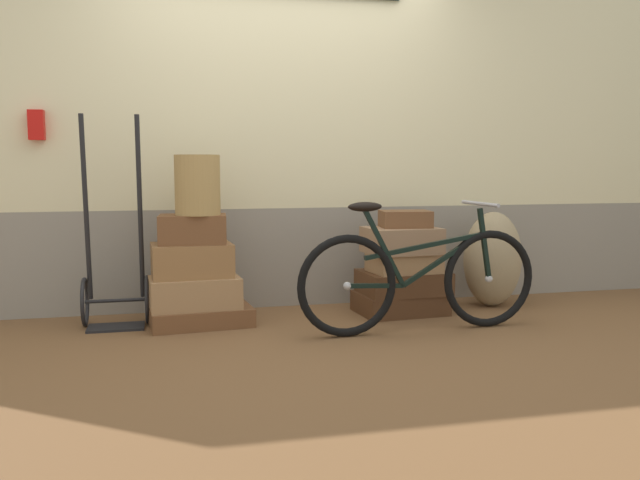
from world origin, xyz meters
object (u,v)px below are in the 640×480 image
(suitcase_1, at_px, (195,292))
(bicycle, at_px, (419,279))
(suitcase_5, at_px, (403,282))
(suitcase_4, at_px, (400,303))
(suitcase_6, at_px, (404,262))
(suitcase_7, at_px, (402,240))
(suitcase_3, at_px, (193,229))
(luggage_trolley, at_px, (116,280))
(burlap_sack, at_px, (493,259))
(suitcase_8, at_px, (405,219))
(suitcase_2, at_px, (192,260))
(suitcase_0, at_px, (200,315))
(wicker_basket, at_px, (197,185))

(suitcase_1, xyz_separation_m, bicycle, (1.39, -0.50, 0.12))
(suitcase_5, height_order, bicycle, bicycle)
(suitcase_4, bearing_deg, suitcase_6, -80.94)
(suitcase_1, height_order, suitcase_7, suitcase_7)
(suitcase_3, xyz_separation_m, suitcase_5, (1.48, -0.01, -0.42))
(suitcase_1, xyz_separation_m, luggage_trolley, (-0.51, 0.13, 0.08))
(suitcase_6, height_order, burlap_sack, burlap_sack)
(suitcase_5, distance_m, suitcase_8, 0.46)
(suitcase_2, relative_size, suitcase_8, 1.51)
(bicycle, bearing_deg, suitcase_7, 82.85)
(suitcase_5, relative_size, burlap_sack, 0.84)
(suitcase_1, bearing_deg, burlap_sack, -1.39)
(suitcase_3, relative_size, burlap_sack, 0.61)
(suitcase_0, height_order, suitcase_3, suitcase_3)
(suitcase_4, xyz_separation_m, wicker_basket, (-1.43, -0.02, 0.86))
(suitcase_2, xyz_separation_m, luggage_trolley, (-0.50, 0.08, -0.13))
(burlap_sack, bearing_deg, suitcase_8, -172.68)
(suitcase_4, relative_size, suitcase_5, 1.00)
(wicker_basket, bearing_deg, suitcase_7, -0.99)
(luggage_trolley, bearing_deg, burlap_sack, -0.40)
(suitcase_4, height_order, bicycle, bicycle)
(luggage_trolley, bearing_deg, suitcase_0, -11.45)
(suitcase_7, bearing_deg, suitcase_0, 174.55)
(suitcase_5, distance_m, burlap_sack, 0.76)
(suitcase_1, height_order, wicker_basket, wicker_basket)
(suitcase_1, bearing_deg, suitcase_2, 102.07)
(suitcase_6, distance_m, luggage_trolley, 1.99)
(suitcase_5, height_order, suitcase_7, suitcase_7)
(suitcase_3, bearing_deg, suitcase_2, -163.20)
(suitcase_6, relative_size, wicker_basket, 1.19)
(suitcase_3, distance_m, suitcase_6, 1.50)
(suitcase_1, height_order, suitcase_5, suitcase_1)
(suitcase_8, relative_size, burlap_sack, 0.48)
(suitcase_3, bearing_deg, bicycle, -16.86)
(suitcase_3, bearing_deg, suitcase_6, 2.60)
(suitcase_1, distance_m, suitcase_7, 1.48)
(suitcase_1, height_order, burlap_sack, burlap_sack)
(burlap_sack, bearing_deg, wicker_basket, -177.74)
(suitcase_2, height_order, wicker_basket, wicker_basket)
(suitcase_1, bearing_deg, suitcase_0, 20.29)
(suitcase_6, bearing_deg, bicycle, -104.98)
(suitcase_1, distance_m, suitcase_2, 0.22)
(suitcase_3, relative_size, luggage_trolley, 0.32)
(suitcase_6, xyz_separation_m, suitcase_8, (0.01, 0.02, 0.31))
(suitcase_1, height_order, suitcase_4, suitcase_1)
(suitcase_0, distance_m, wicker_basket, 0.87)
(suitcase_1, bearing_deg, suitcase_5, -2.95)
(suitcase_5, height_order, suitcase_8, suitcase_8)
(suitcase_6, relative_size, suitcase_7, 0.94)
(suitcase_2, height_order, suitcase_7, suitcase_7)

